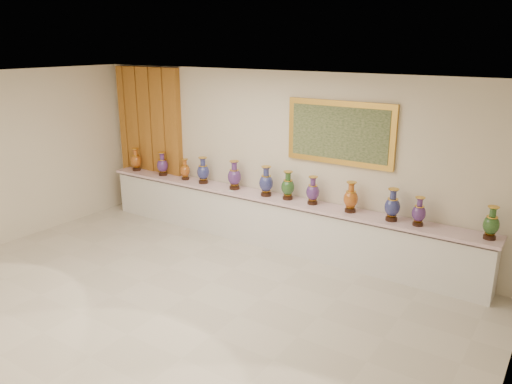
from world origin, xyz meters
TOP-DOWN VIEW (x-y plane):
  - ground at (0.00, 0.00)m, footprint 8.00×8.00m
  - room at (-2.37, 2.44)m, footprint 8.00×8.00m
  - counter at (0.00, 2.27)m, footprint 7.28×0.48m
  - vase_0 at (-3.28, 2.24)m, footprint 0.27×0.27m
  - vase_1 at (-2.55, 2.25)m, footprint 0.26×0.26m
  - vase_2 at (-1.97, 2.26)m, footprint 0.24×0.24m
  - vase_3 at (-1.52, 2.26)m, footprint 0.30×0.30m
  - vase_4 at (-0.80, 2.27)m, footprint 0.30×0.30m
  - vase_5 at (-0.11, 2.24)m, footprint 0.29×0.29m
  - vase_6 at (0.30, 2.28)m, footprint 0.29×0.29m
  - vase_7 at (0.77, 2.27)m, footprint 0.26×0.26m
  - vase_8 at (1.44, 2.25)m, footprint 0.25×0.25m
  - vase_9 at (2.11, 2.23)m, footprint 0.30×0.30m
  - vase_10 at (2.49, 2.24)m, footprint 0.24×0.24m
  - vase_11 at (3.45, 2.26)m, footprint 0.25×0.25m
  - label_card at (-0.78, 2.13)m, footprint 0.10×0.06m

SIDE VIEW (x-z plane):
  - ground at x=0.00m, z-range 0.00..0.00m
  - counter at x=0.00m, z-range -0.01..0.89m
  - label_card at x=-0.78m, z-range 0.90..0.90m
  - vase_2 at x=-1.97m, z-range 0.88..1.28m
  - vase_10 at x=2.49m, z-range 0.88..1.31m
  - vase_11 at x=3.45m, z-range 0.88..1.34m
  - vase_0 at x=-3.28m, z-range 0.88..1.34m
  - vase_1 at x=-2.55m, z-range 0.88..1.34m
  - vase_7 at x=0.77m, z-range 0.88..1.34m
  - vase_6 at x=0.30m, z-range 0.87..1.36m
  - vase_8 at x=1.44m, z-range 0.87..1.36m
  - vase_9 at x=2.11m, z-range 0.87..1.37m
  - vase_3 at x=-1.52m, z-range 0.87..1.37m
  - vase_4 at x=-0.80m, z-range 0.87..1.39m
  - vase_5 at x=-0.11m, z-range 0.87..1.39m
  - room at x=-2.37m, z-range -2.41..5.59m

